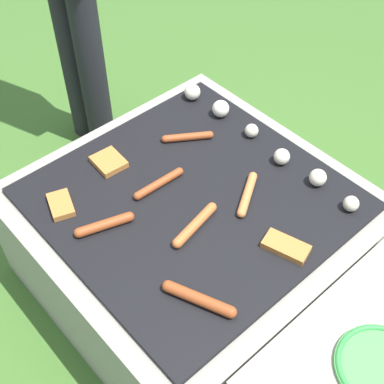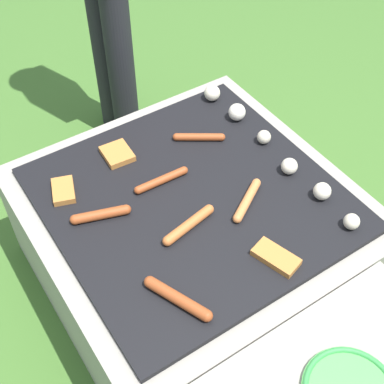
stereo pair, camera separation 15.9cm
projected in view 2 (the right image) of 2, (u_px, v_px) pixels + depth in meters
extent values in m
plane|color=#3D6628|center=(192.00, 276.00, 1.91)|extent=(14.00, 14.00, 0.00)
cube|color=gray|center=(192.00, 241.00, 1.76)|extent=(0.93, 0.93, 0.41)
cube|color=black|center=(192.00, 199.00, 1.61)|extent=(0.82, 0.82, 0.02)
cylinder|color=black|center=(106.00, 50.00, 2.23)|extent=(0.11, 0.11, 0.75)
cylinder|color=black|center=(121.00, 66.00, 2.15)|extent=(0.11, 0.11, 0.75)
cylinder|color=#B7602D|center=(189.00, 225.00, 1.51)|extent=(0.06, 0.17, 0.03)
sphere|color=#B7602D|center=(167.00, 241.00, 1.47)|extent=(0.03, 0.03, 0.03)
sphere|color=#B7602D|center=(209.00, 209.00, 1.55)|extent=(0.03, 0.03, 0.03)
cylinder|color=#93421E|center=(161.00, 180.00, 1.63)|extent=(0.03, 0.16, 0.02)
sphere|color=#93421E|center=(138.00, 190.00, 1.60)|extent=(0.02, 0.02, 0.02)
sphere|color=#93421E|center=(184.00, 170.00, 1.66)|extent=(0.02, 0.02, 0.02)
cylinder|color=#93421E|center=(101.00, 214.00, 1.53)|extent=(0.07, 0.15, 0.03)
sphere|color=#93421E|center=(126.00, 209.00, 1.55)|extent=(0.03, 0.03, 0.03)
sphere|color=#93421E|center=(75.00, 220.00, 1.52)|extent=(0.03, 0.03, 0.03)
cylinder|color=#93421E|center=(178.00, 298.00, 1.35)|extent=(0.17, 0.10, 0.03)
sphere|color=#93421E|center=(207.00, 316.00, 1.31)|extent=(0.03, 0.03, 0.03)
sphere|color=#93421E|center=(150.00, 282.00, 1.38)|extent=(0.03, 0.03, 0.03)
cylinder|color=#93421E|center=(199.00, 137.00, 1.77)|extent=(0.10, 0.14, 0.02)
sphere|color=#93421E|center=(222.00, 137.00, 1.77)|extent=(0.02, 0.02, 0.02)
sphere|color=#93421E|center=(176.00, 137.00, 1.77)|extent=(0.02, 0.02, 0.02)
cylinder|color=#C6753D|center=(247.00, 200.00, 1.57)|extent=(0.10, 0.15, 0.03)
sphere|color=#C6753D|center=(237.00, 219.00, 1.53)|extent=(0.03, 0.03, 0.03)
sphere|color=#C6753D|center=(256.00, 183.00, 1.62)|extent=(0.03, 0.03, 0.03)
cube|color=#B27033|center=(276.00, 257.00, 1.44)|extent=(0.14, 0.10, 0.02)
cube|color=#B27033|center=(117.00, 154.00, 1.71)|extent=(0.11, 0.09, 0.02)
cube|color=#B27033|center=(63.00, 191.00, 1.60)|extent=(0.12, 0.09, 0.02)
sphere|color=beige|center=(212.00, 93.00, 1.90)|extent=(0.06, 0.06, 0.06)
sphere|color=silver|center=(237.00, 112.00, 1.83)|extent=(0.06, 0.06, 0.06)
sphere|color=beige|center=(264.00, 137.00, 1.75)|extent=(0.05, 0.05, 0.05)
sphere|color=beige|center=(289.00, 166.00, 1.65)|extent=(0.05, 0.05, 0.05)
sphere|color=beige|center=(322.00, 191.00, 1.58)|extent=(0.05, 0.05, 0.05)
sphere|color=beige|center=(352.00, 222.00, 1.51)|extent=(0.05, 0.05, 0.05)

